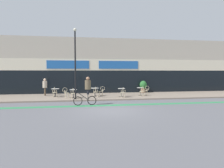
{
  "coord_description": "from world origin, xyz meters",
  "views": [
    {
      "loc": [
        -2.21,
        -13.08,
        2.4
      ],
      "look_at": [
        1.11,
        5.38,
        1.33
      ],
      "focal_mm": 35.0,
      "sensor_mm": 36.0,
      "label": 1
    }
  ],
  "objects_px": {
    "bistro_table_0": "(55,91)",
    "bistro_table_2": "(95,90)",
    "pedestrian_near_end": "(45,85)",
    "bistro_table_1": "(73,92)",
    "cafe_chair_3_near": "(123,92)",
    "cafe_chair_0_near": "(55,92)",
    "bistro_table_3": "(121,91)",
    "lamp_post": "(75,59)",
    "planter_pot": "(143,86)",
    "bistro_table_4": "(140,90)",
    "cafe_chair_2_side": "(102,90)",
    "cafe_chair_4_side": "(146,90)",
    "cafe_chair_4_near": "(142,91)",
    "cyclist_0": "(87,89)",
    "cafe_chair_1_near": "(73,93)",
    "cafe_chair_1_side": "(66,92)",
    "cafe_chair_2_near": "(96,91)"
  },
  "relations": [
    {
      "from": "cafe_chair_4_side",
      "to": "lamp_post",
      "type": "relative_size",
      "value": 0.16
    },
    {
      "from": "cafe_chair_0_near",
      "to": "cafe_chair_4_near",
      "type": "relative_size",
      "value": 1.0
    },
    {
      "from": "cafe_chair_1_near",
      "to": "cafe_chair_1_side",
      "type": "relative_size",
      "value": 1.0
    },
    {
      "from": "bistro_table_4",
      "to": "cafe_chair_3_near",
      "type": "bearing_deg",
      "value": -144.34
    },
    {
      "from": "cafe_chair_4_near",
      "to": "pedestrian_near_end",
      "type": "bearing_deg",
      "value": 69.88
    },
    {
      "from": "cyclist_0",
      "to": "lamp_post",
      "type": "bearing_deg",
      "value": -76.51
    },
    {
      "from": "cafe_chair_1_near",
      "to": "cafe_chair_4_near",
      "type": "relative_size",
      "value": 1.0
    },
    {
      "from": "planter_pot",
      "to": "pedestrian_near_end",
      "type": "xyz_separation_m",
      "value": [
        -10.16,
        -1.14,
        0.24
      ]
    },
    {
      "from": "bistro_table_4",
      "to": "cafe_chair_4_near",
      "type": "distance_m",
      "value": 0.63
    },
    {
      "from": "bistro_table_2",
      "to": "bistro_table_3",
      "type": "height_order",
      "value": "bistro_table_3"
    },
    {
      "from": "cafe_chair_2_side",
      "to": "cafe_chair_0_near",
      "type": "bearing_deg",
      "value": 2.69
    },
    {
      "from": "bistro_table_4",
      "to": "planter_pot",
      "type": "relative_size",
      "value": 0.58
    },
    {
      "from": "cafe_chair_0_near",
      "to": "cafe_chair_3_near",
      "type": "bearing_deg",
      "value": -94.13
    },
    {
      "from": "cafe_chair_0_near",
      "to": "cafe_chair_4_side",
      "type": "bearing_deg",
      "value": -80.77
    },
    {
      "from": "cafe_chair_1_near",
      "to": "cafe_chair_4_side",
      "type": "height_order",
      "value": "same"
    },
    {
      "from": "cafe_chair_1_near",
      "to": "cafe_chair_3_near",
      "type": "height_order",
      "value": "same"
    },
    {
      "from": "cafe_chair_4_near",
      "to": "planter_pot",
      "type": "xyz_separation_m",
      "value": [
        1.21,
        3.32,
        0.21
      ]
    },
    {
      "from": "bistro_table_1",
      "to": "cafe_chair_2_side",
      "type": "height_order",
      "value": "cafe_chair_2_side"
    },
    {
      "from": "cafe_chair_2_side",
      "to": "cafe_chair_3_near",
      "type": "bearing_deg",
      "value": 135.23
    },
    {
      "from": "cafe_chair_1_near",
      "to": "cafe_chair_4_side",
      "type": "distance_m",
      "value": 7.07
    },
    {
      "from": "pedestrian_near_end",
      "to": "bistro_table_1",
      "type": "bearing_deg",
      "value": -53.57
    },
    {
      "from": "lamp_post",
      "to": "cyclist_0",
      "type": "xyz_separation_m",
      "value": [
        0.79,
        -2.56,
        -2.24
      ]
    },
    {
      "from": "cafe_chair_2_side",
      "to": "bistro_table_3",
      "type": "bearing_deg",
      "value": 148.77
    },
    {
      "from": "cafe_chair_4_near",
      "to": "lamp_post",
      "type": "bearing_deg",
      "value": 94.96
    },
    {
      "from": "bistro_table_3",
      "to": "cafe_chair_1_side",
      "type": "bearing_deg",
      "value": -179.97
    },
    {
      "from": "cafe_chair_3_near",
      "to": "cafe_chair_4_side",
      "type": "bearing_deg",
      "value": -65.4
    },
    {
      "from": "bistro_table_0",
      "to": "lamp_post",
      "type": "distance_m",
      "value": 4.05
    },
    {
      "from": "cafe_chair_4_side",
      "to": "bistro_table_0",
      "type": "bearing_deg",
      "value": -9.61
    },
    {
      "from": "cafe_chair_0_near",
      "to": "planter_pot",
      "type": "xyz_separation_m",
      "value": [
        9.13,
        2.85,
        0.21
      ]
    },
    {
      "from": "bistro_table_1",
      "to": "cafe_chair_1_side",
      "type": "bearing_deg",
      "value": -179.14
    },
    {
      "from": "bistro_table_3",
      "to": "cafe_chair_4_near",
      "type": "bearing_deg",
      "value": 5.35
    },
    {
      "from": "lamp_post",
      "to": "pedestrian_near_end",
      "type": "distance_m",
      "value": 5.02
    },
    {
      "from": "pedestrian_near_end",
      "to": "cafe_chair_2_near",
      "type": "bearing_deg",
      "value": -35.72
    },
    {
      "from": "bistro_table_0",
      "to": "cafe_chair_4_near",
      "type": "height_order",
      "value": "cafe_chair_4_near"
    },
    {
      "from": "bistro_table_1",
      "to": "bistro_table_0",
      "type": "bearing_deg",
      "value": 141.81
    },
    {
      "from": "cafe_chair_1_side",
      "to": "planter_pot",
      "type": "xyz_separation_m",
      "value": [
        8.13,
        3.51,
        0.21
      ]
    },
    {
      "from": "cafe_chair_2_side",
      "to": "cafe_chair_4_near",
      "type": "height_order",
      "value": "same"
    },
    {
      "from": "cafe_chair_2_near",
      "to": "cafe_chair_4_near",
      "type": "relative_size",
      "value": 1.0
    },
    {
      "from": "cafe_chair_3_near",
      "to": "pedestrian_near_end",
      "type": "xyz_separation_m",
      "value": [
        -6.94,
        2.99,
        0.45
      ]
    },
    {
      "from": "bistro_table_2",
      "to": "bistro_table_4",
      "type": "xyz_separation_m",
      "value": [
        4.31,
        -0.14,
        -0.02
      ]
    },
    {
      "from": "bistro_table_1",
      "to": "lamp_post",
      "type": "height_order",
      "value": "lamp_post"
    },
    {
      "from": "bistro_table_3",
      "to": "planter_pot",
      "type": "distance_m",
      "value": 4.77
    },
    {
      "from": "cafe_chair_1_near",
      "to": "cafe_chair_2_near",
      "type": "xyz_separation_m",
      "value": [
        1.99,
        0.95,
        0.0
      ]
    },
    {
      "from": "cyclist_0",
      "to": "pedestrian_near_end",
      "type": "distance_m",
      "value": 6.99
    },
    {
      "from": "bistro_table_1",
      "to": "cafe_chair_0_near",
      "type": "xyz_separation_m",
      "value": [
        -1.63,
        0.65,
        0.01
      ]
    },
    {
      "from": "bistro_table_0",
      "to": "bistro_table_2",
      "type": "relative_size",
      "value": 0.94
    },
    {
      "from": "planter_pot",
      "to": "lamp_post",
      "type": "relative_size",
      "value": 0.22
    },
    {
      "from": "bistro_table_3",
      "to": "lamp_post",
      "type": "height_order",
      "value": "lamp_post"
    },
    {
      "from": "bistro_table_1",
      "to": "cafe_chair_1_near",
      "type": "xyz_separation_m",
      "value": [
        -0.01,
        -0.62,
        0.01
      ]
    },
    {
      "from": "bistro_table_4",
      "to": "cyclist_0",
      "type": "bearing_deg",
      "value": -140.27
    }
  ]
}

